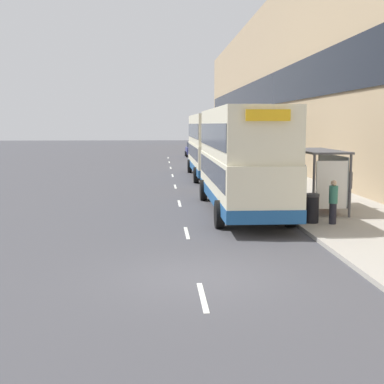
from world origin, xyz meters
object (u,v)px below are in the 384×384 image
(litter_bin, at_px, (311,208))
(pedestrian_1, at_px, (333,202))
(pedestrian_at_shelter, at_px, (302,179))
(pedestrian_2, at_px, (348,187))
(car_1, at_px, (205,155))
(car_0, at_px, (194,149))
(bus_shelter, at_px, (324,168))
(double_decker_bus_ahead, at_px, (211,144))
(double_decker_bus_near, at_px, (241,158))

(litter_bin, bearing_deg, pedestrian_1, -24.10)
(pedestrian_at_shelter, bearing_deg, pedestrian_2, -68.91)
(car_1, relative_size, pedestrian_2, 2.48)
(car_0, bearing_deg, bus_shelter, -85.91)
(car_1, relative_size, litter_bin, 4.16)
(double_decker_bus_ahead, xyz_separation_m, litter_bin, (1.91, -18.02, -1.62))
(double_decker_bus_near, relative_size, pedestrian_at_shelter, 5.86)
(car_1, height_order, pedestrian_2, pedestrian_2)
(car_1, height_order, pedestrian_1, car_1)
(pedestrian_1, distance_m, pedestrian_2, 3.99)
(pedestrian_at_shelter, xyz_separation_m, pedestrian_2, (1.18, -3.05, -0.04))
(car_1, xyz_separation_m, pedestrian_2, (3.87, -25.64, 0.15))
(double_decker_bus_near, xyz_separation_m, car_0, (0.48, 38.80, -1.45))
(bus_shelter, bearing_deg, car_0, 94.09)
(car_0, xyz_separation_m, litter_bin, (1.60, -42.02, -0.16))
(double_decker_bus_near, distance_m, litter_bin, 4.15)
(pedestrian_1, distance_m, litter_bin, 0.80)
(litter_bin, bearing_deg, double_decker_bus_near, 122.82)
(pedestrian_1, bearing_deg, bus_shelter, 79.68)
(pedestrian_at_shelter, relative_size, pedestrian_1, 1.18)
(bus_shelter, distance_m, double_decker_bus_near, 3.37)
(double_decker_bus_ahead, distance_m, car_0, 24.04)
(bus_shelter, height_order, pedestrian_2, bus_shelter)
(car_0, relative_size, pedestrian_1, 2.45)
(litter_bin, bearing_deg, car_0, 92.18)
(car_0, bearing_deg, litter_bin, -87.82)
(car_1, bearing_deg, double_decker_bus_ahead, -92.81)
(double_decker_bus_ahead, xyz_separation_m, pedestrian_2, (4.40, -14.77, -1.25))
(bus_shelter, relative_size, pedestrian_2, 2.39)
(double_decker_bus_ahead, bearing_deg, pedestrian_at_shelter, -74.61)
(pedestrian_2, bearing_deg, car_0, 96.02)
(pedestrian_2, bearing_deg, car_1, 98.58)
(double_decker_bus_ahead, height_order, pedestrian_2, double_decker_bus_ahead)
(pedestrian_at_shelter, bearing_deg, car_0, 94.66)
(bus_shelter, bearing_deg, litter_bin, -114.86)
(bus_shelter, relative_size, double_decker_bus_near, 0.39)
(pedestrian_2, height_order, litter_bin, pedestrian_2)
(bus_shelter, xyz_separation_m, litter_bin, (-1.22, -2.64, -1.21))
(car_0, bearing_deg, double_decker_bus_ahead, -90.76)
(double_decker_bus_ahead, relative_size, pedestrian_at_shelter, 6.04)
(double_decker_bus_ahead, bearing_deg, litter_bin, -83.94)
(car_0, distance_m, pedestrian_1, 42.39)
(double_decker_bus_near, height_order, car_0, double_decker_bus_near)
(bus_shelter, distance_m, litter_bin, 3.15)
(double_decker_bus_ahead, bearing_deg, car_0, 89.24)
(pedestrian_1, xyz_separation_m, litter_bin, (-0.69, 0.31, -0.27))
(double_decker_bus_ahead, bearing_deg, double_decker_bus_near, -90.63)
(double_decker_bus_near, distance_m, pedestrian_2, 4.73)
(bus_shelter, relative_size, litter_bin, 4.00)
(litter_bin, bearing_deg, bus_shelter, 65.14)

